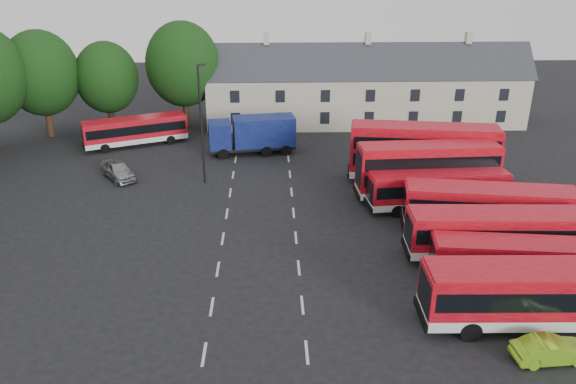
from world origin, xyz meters
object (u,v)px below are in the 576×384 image
object	(u,v)px
box_truck	(253,133)
silver_car	(118,170)
bus_row_a	(543,291)
lamppost	(201,122)
lime_car	(551,350)
bus_dd_south	(428,168)

from	to	relation	value
box_truck	silver_car	size ratio (longest dim) A/B	1.89
bus_row_a	lamppost	bearing A→B (deg)	134.87
bus_row_a	silver_car	distance (m)	34.61
box_truck	lamppost	bearing A→B (deg)	-126.05
lamppost	silver_car	bearing A→B (deg)	171.22
bus_row_a	silver_car	bearing A→B (deg)	142.65
silver_car	lamppost	xyz separation A→B (m)	(7.55, -1.17, 4.58)
lime_car	lamppost	distance (m)	30.27
silver_car	lamppost	distance (m)	8.91
bus_dd_south	lamppost	xyz separation A→B (m)	(-17.80, 3.82, 2.80)
lime_car	lamppost	bearing A→B (deg)	34.24
bus_row_a	bus_dd_south	xyz separation A→B (m)	(-1.62, 16.67, 0.48)
silver_car	lime_car	bearing A→B (deg)	-78.25
lamppost	bus_row_a	bearing A→B (deg)	-46.53
lime_car	lamppost	xyz separation A→B (m)	(-18.81, 23.24, 4.73)
bus_dd_south	lime_car	xyz separation A→B (m)	(1.01, -19.42, -1.94)
box_truck	lime_car	distance (m)	34.15
bus_row_a	bus_dd_south	bearing A→B (deg)	96.94
silver_car	bus_row_a	bearing A→B (deg)	-74.21
bus_row_a	bus_dd_south	distance (m)	16.75
bus_dd_south	lime_car	distance (m)	19.55
bus_dd_south	box_truck	size ratio (longest dim) A/B	1.30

